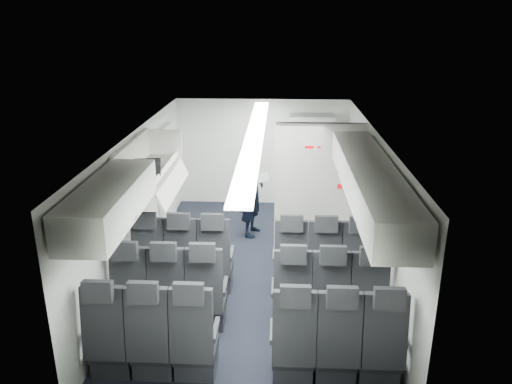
# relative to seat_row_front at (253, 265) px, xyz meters

# --- Properties ---
(cabin_shell) EXTENTS (3.41, 6.01, 2.16)m
(cabin_shell) POSITION_rel_seat_row_front_xyz_m (0.00, 0.53, 0.72)
(cabin_shell) COLOR black
(cabin_shell) RESTS_ON ground
(seat_row_front) EXTENTS (3.33, 0.56, 1.24)m
(seat_row_front) POSITION_rel_seat_row_front_xyz_m (0.00, 0.00, 0.00)
(seat_row_front) COLOR #262629
(seat_row_front) RESTS_ON cabin_shell
(seat_row_mid) EXTENTS (3.33, 0.56, 1.24)m
(seat_row_mid) POSITION_rel_seat_row_front_xyz_m (0.00, -0.90, 0.00)
(seat_row_mid) COLOR #262629
(seat_row_mid) RESTS_ON cabin_shell
(seat_row_rear) EXTENTS (3.33, 0.56, 1.24)m
(seat_row_rear) POSITION_rel_seat_row_front_xyz_m (0.00, -1.80, 0.00)
(seat_row_rear) COLOR #262629
(seat_row_rear) RESTS_ON cabin_shell
(overhead_bin_left_rear) EXTENTS (0.53, 1.80, 0.40)m
(overhead_bin_left_rear) POSITION_rel_seat_row_front_xyz_m (-1.40, -1.47, 1.46)
(overhead_bin_left_rear) COLOR white
(overhead_bin_left_rear) RESTS_ON cabin_shell
(overhead_bin_left_front_open) EXTENTS (0.64, 1.70, 0.72)m
(overhead_bin_left_front_open) POSITION_rel_seat_row_front_xyz_m (-1.44, 0.28, 1.33)
(overhead_bin_left_front_open) COLOR #9E9E93
(overhead_bin_left_front_open) RESTS_ON cabin_shell
(overhead_bin_right_rear) EXTENTS (0.53, 1.80, 0.40)m
(overhead_bin_right_rear) POSITION_rel_seat_row_front_xyz_m (1.40, -1.47, 1.46)
(overhead_bin_right_rear) COLOR white
(overhead_bin_right_rear) RESTS_ON cabin_shell
(overhead_bin_right_front) EXTENTS (0.53, 1.70, 0.40)m
(overhead_bin_right_front) POSITION_rel_seat_row_front_xyz_m (1.40, 0.28, 1.46)
(overhead_bin_right_front) COLOR white
(overhead_bin_right_front) RESTS_ON cabin_shell
(bulkhead_partition) EXTENTS (1.40, 0.15, 2.13)m
(bulkhead_partition) POSITION_rel_seat_row_front_xyz_m (0.98, 1.33, 0.67)
(bulkhead_partition) COLOR silver
(bulkhead_partition) RESTS_ON cabin_shell
(galley_unit) EXTENTS (0.85, 0.52, 1.90)m
(galley_unit) POSITION_rel_seat_row_front_xyz_m (0.95, 3.25, 0.55)
(galley_unit) COLOR #939399
(galley_unit) RESTS_ON cabin_shell
(boarding_door) EXTENTS (0.12, 1.27, 1.86)m
(boarding_door) POSITION_rel_seat_row_front_xyz_m (-1.64, 2.09, 0.55)
(boarding_door) COLOR silver
(boarding_door) RESTS_ON cabin_shell
(flight_attendant) EXTENTS (0.50, 0.66, 1.64)m
(flight_attendant) POSITION_rel_seat_row_front_xyz_m (-0.12, 1.95, 0.42)
(flight_attendant) COLOR black
(flight_attendant) RESTS_ON ground
(carry_on_bag) EXTENTS (0.39, 0.31, 0.21)m
(carry_on_bag) POSITION_rel_seat_row_front_xyz_m (-1.39, 0.02, 1.38)
(carry_on_bag) COLOR black
(carry_on_bag) RESTS_ON overhead_bin_left_front_open
(papers) EXTENTS (0.19, 0.06, 0.13)m
(papers) POSITION_rel_seat_row_front_xyz_m (0.07, 1.90, 0.66)
(papers) COLOR white
(papers) RESTS_ON flight_attendant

